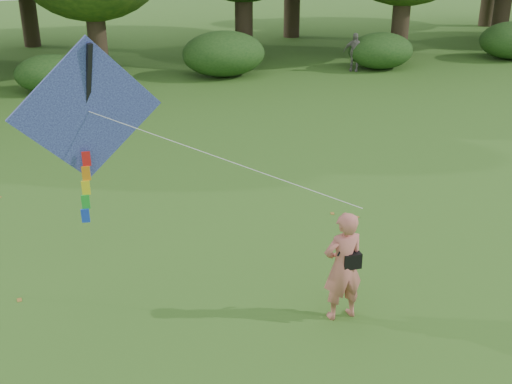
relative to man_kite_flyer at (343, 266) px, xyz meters
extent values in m
plane|color=#265114|center=(-0.65, 0.10, -0.95)|extent=(100.00, 100.00, 0.00)
imported|color=#C76B5E|center=(0.00, 0.00, 0.00)|extent=(0.73, 0.51, 1.90)
imported|color=gray|center=(8.04, 17.38, -0.13)|extent=(1.03, 0.86, 1.65)
cube|color=black|center=(0.12, -0.03, 0.11)|extent=(0.30, 0.20, 0.26)
cylinder|color=black|center=(0.00, -0.04, 0.48)|extent=(0.33, 0.14, 0.47)
cube|color=#285AAD|center=(-3.69, 2.19, 2.28)|extent=(2.49, 0.65, 2.52)
cube|color=black|center=(-3.69, 2.22, 2.28)|extent=(0.37, 0.67, 2.27)
cylinder|color=white|center=(-1.72, 1.07, 1.65)|extent=(3.95, 2.25, 1.28)
cube|color=red|center=(-3.79, 2.21, 1.46)|extent=(0.14, 0.06, 0.26)
cube|color=orange|center=(-3.82, 2.21, 1.20)|extent=(0.14, 0.06, 0.26)
cube|color=yellow|center=(-3.85, 2.21, 0.94)|extent=(0.14, 0.06, 0.26)
cube|color=green|center=(-3.88, 2.21, 0.68)|extent=(0.14, 0.06, 0.26)
cube|color=blue|center=(-3.91, 2.21, 0.42)|extent=(0.14, 0.06, 0.26)
cylinder|color=#3A2D1E|center=(-2.65, 20.10, 0.62)|extent=(0.80, 0.80, 3.15)
cylinder|color=#3A2D1E|center=(4.35, 22.10, 0.89)|extent=(0.86, 0.86, 3.67)
cylinder|color=#3A2D1E|center=(11.35, 19.60, 0.76)|extent=(0.83, 0.83, 3.43)
cylinder|color=#3A2D1E|center=(18.35, 21.60, 0.94)|extent=(0.87, 0.87, 3.78)
cylinder|color=#3A2D1E|center=(-5.65, 27.60, 0.80)|extent=(0.84, 0.84, 3.50)
cylinder|color=#3A2D1E|center=(8.35, 26.60, 1.06)|extent=(0.90, 0.90, 4.02)
ellipsoid|color=#264919|center=(-4.65, 17.20, -0.24)|extent=(2.66, 2.09, 1.42)
ellipsoid|color=#264919|center=(2.35, 18.00, -0.01)|extent=(3.50, 2.75, 1.88)
ellipsoid|color=#264919|center=(9.35, 17.50, -0.16)|extent=(2.94, 2.31, 1.58)
ellipsoid|color=#264919|center=(16.35, 17.80, -0.09)|extent=(3.22, 2.53, 1.72)
cube|color=olive|center=(-4.50, 10.64, -0.95)|extent=(0.12, 0.09, 0.01)
cube|color=olive|center=(-4.07, 10.46, -0.95)|extent=(0.11, 0.14, 0.01)
cube|color=olive|center=(1.88, 3.48, -0.95)|extent=(0.12, 0.08, 0.01)
cube|color=olive|center=(1.44, 3.81, -0.95)|extent=(0.11, 0.14, 0.01)
cube|color=olive|center=(-5.17, 2.01, -0.95)|extent=(0.10, 0.13, 0.01)
camera|label=1|loc=(-3.87, -8.29, 5.14)|focal=45.00mm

